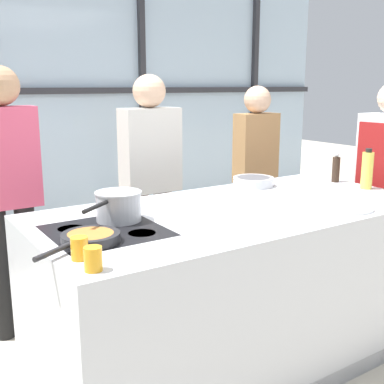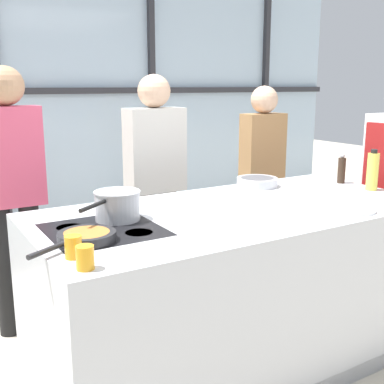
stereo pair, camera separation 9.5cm
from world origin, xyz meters
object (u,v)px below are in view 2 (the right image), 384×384
Objects in this scene: white_plate at (350,209)px; pepper_grinder at (342,170)px; spectator_center_right at (262,167)px; juice_glass_near at (85,258)px; spectator_far_left at (12,183)px; oil_bottle at (373,171)px; frying_pan at (86,237)px; spectator_center_left at (155,175)px; juice_glass_far at (73,247)px; saucepan at (117,205)px; mixing_bowl at (257,182)px.

pepper_grinder is at bearing 45.52° from white_plate.
spectator_center_right is 2.49m from juice_glass_near.
spectator_far_left is 6.41× the size of oil_bottle.
juice_glass_near is at bearing -176.98° from white_plate.
spectator_center_left is at bearing 51.03° from frying_pan.
juice_glass_far is at bearing 90.00° from juice_glass_near.
spectator_center_left reaches higher than juice_glass_far.
pepper_grinder is 2.16m from juice_glass_near.
saucepan is 4.12× the size of juice_glass_far.
pepper_grinder is at bearing 17.05° from juice_glass_near.
spectator_center_left is 1.45m from white_plate.
oil_bottle reaches higher than saucepan.
spectator_far_left is 1.02× the size of spectator_center_left.
pepper_grinder is at bearing -20.76° from mixing_bowl.
spectator_center_left is at bearing 141.86° from pepper_grinder.
saucepan is at bearing -177.69° from pepper_grinder.
spectator_far_left is 18.70× the size of juice_glass_far.
juice_glass_near is 1.00× the size of juice_glass_far.
juice_glass_far reaches higher than frying_pan.
frying_pan is (0.08, -1.13, -0.05)m from spectator_far_left.
spectator_far_left is 6.21× the size of mixing_bowl.
spectator_center_right is 17.38× the size of juice_glass_far.
juice_glass_near is at bearing 35.52° from spectator_center_right.
white_plate is 0.77m from mixing_bowl.
white_plate is at bearing -151.58° from oil_bottle.
spectator_far_left reaches higher than spectator_center_right.
spectator_far_left is at bearing 110.86° from saucepan.
spectator_center_left is 1.46m from frying_pan.
mixing_bowl is at bearing 25.40° from juice_glass_far.
spectator_center_left is 1.66m from juice_glass_far.
spectator_far_left reaches higher than pepper_grinder.
frying_pan is 4.62× the size of juice_glass_far.
juice_glass_far is (-1.49, -0.71, 0.01)m from mixing_bowl.
oil_bottle is at bearing -6.60° from saucepan.
spectator_center_left is at bearing 127.95° from mixing_bowl.
oil_bottle is at bearing -92.17° from pepper_grinder.
oil_bottle is (1.94, 0.06, 0.10)m from frying_pan.
spectator_center_left reaches higher than white_plate.
white_plate is at bearing -134.48° from pepper_grinder.
saucepan is 0.67m from juice_glass_near.
white_plate is (-0.51, -1.37, 0.01)m from spectator_center_right.
spectator_far_left reaches higher than juice_glass_near.
saucepan is 1.37× the size of mixing_bowl.
frying_pan is 1.95m from oil_bottle.
spectator_center_left is at bearing 53.06° from saucepan.
spectator_far_left is 4.05× the size of frying_pan.
juice_glass_near is (-2.06, -0.63, -0.05)m from pepper_grinder.
oil_bottle is 2.92× the size of juice_glass_far.
saucepan is 1.81× the size of pepper_grinder.
spectator_center_left is 6.10× the size of white_plate.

